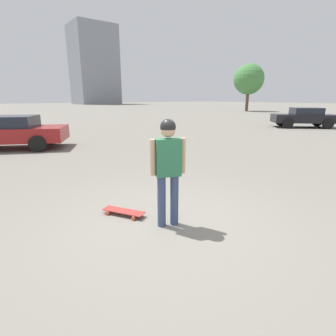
{
  "coord_description": "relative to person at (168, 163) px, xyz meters",
  "views": [
    {
      "loc": [
        3.14,
        -2.38,
        2.03
      ],
      "look_at": [
        0.0,
        0.0,
        0.97
      ],
      "focal_mm": 28.0,
      "sensor_mm": 36.0,
      "label": 1
    }
  ],
  "objects": [
    {
      "name": "skateboard",
      "position": [
        -0.78,
        -0.41,
        -0.99
      ],
      "size": [
        0.78,
        0.58,
        0.08
      ],
      "rotation": [
        0.0,
        0.0,
        -2.61
      ],
      "color": "#A5332D",
      "rests_on": "ground_plane"
    },
    {
      "name": "ground_plane",
      "position": [
        0.0,
        0.0,
        -1.05
      ],
      "size": [
        220.0,
        220.0,
        0.0
      ],
      "primitive_type": "plane",
      "color": "gray"
    },
    {
      "name": "person",
      "position": [
        0.0,
        0.0,
        0.0
      ],
      "size": [
        0.33,
        0.53,
        1.73
      ],
      "rotation": [
        0.0,
        0.0,
        1.19
      ],
      "color": "#38476B",
      "rests_on": "ground_plane"
    },
    {
      "name": "car_parked_far",
      "position": [
        -5.99,
        16.56,
        -0.33
      ],
      "size": [
        4.13,
        4.17,
        1.37
      ],
      "rotation": [
        0.0,
        0.0,
        -2.35
      ],
      "color": "black",
      "rests_on": "ground_plane"
    },
    {
      "name": "car_parked_near",
      "position": [
        -9.3,
        -1.18,
        -0.35
      ],
      "size": [
        3.73,
        4.89,
        1.33
      ],
      "rotation": [
        0.0,
        0.0,
        -2.05
      ],
      "color": "maroon",
      "rests_on": "ground_plane"
    },
    {
      "name": "building_block_distant",
      "position": [
        -84.06,
        33.33,
        11.11
      ],
      "size": [
        11.81,
        13.05,
        24.33
      ],
      "color": "gray",
      "rests_on": "ground_plane"
    },
    {
      "name": "tree_distant",
      "position": [
        -23.16,
        33.08,
        3.73
      ],
      "size": [
        4.59,
        4.59,
        7.1
      ],
      "color": "brown",
      "rests_on": "ground_plane"
    }
  ]
}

